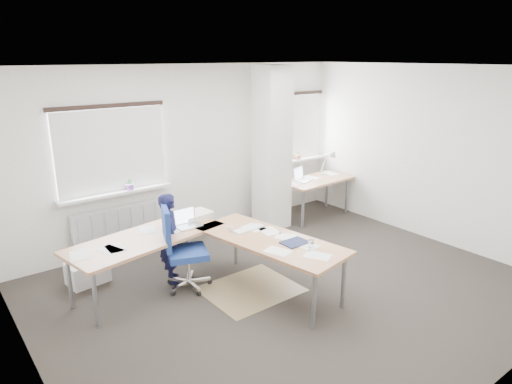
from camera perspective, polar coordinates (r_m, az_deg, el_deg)
ground at (r=6.09m, az=4.22°, el=-12.00°), size 6.00×6.00×0.00m
room_shell at (r=5.92m, az=2.96°, el=5.25°), size 6.04×5.04×2.82m
floor_mat at (r=6.07m, az=-0.68°, el=-12.06°), size 1.17×0.99×0.01m
white_crate at (r=6.57m, az=-20.30°, el=-9.37°), size 0.54×0.41×0.30m
desk_main at (r=5.82m, az=-5.79°, el=-5.89°), size 2.82×2.63×0.96m
desk_side at (r=8.51m, az=7.56°, el=1.33°), size 1.43×0.76×1.22m
task_chair at (r=6.04m, az=-8.92°, el=-9.13°), size 0.65×0.63×1.12m
person at (r=6.15m, az=-10.63°, el=-5.65°), size 0.42×0.52×1.22m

